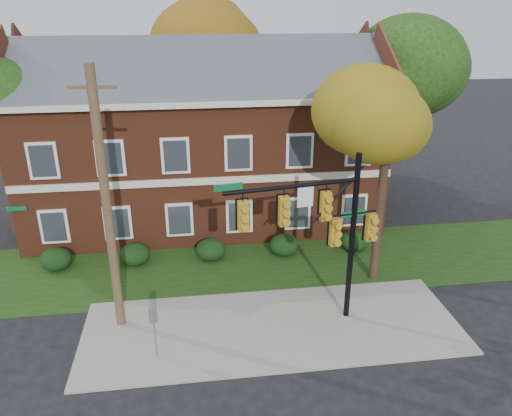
{
  "coord_description": "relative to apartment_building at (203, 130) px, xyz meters",
  "views": [
    {
      "loc": [
        -2.71,
        -14.28,
        11.35
      ],
      "look_at": [
        -0.35,
        3.0,
        4.08
      ],
      "focal_mm": 35.0,
      "sensor_mm": 36.0,
      "label": 1
    }
  ],
  "objects": [
    {
      "name": "sidewalk",
      "position": [
        2.0,
        -10.95,
        -4.95
      ],
      "size": [
        14.0,
        5.0,
        0.08
      ],
      "primitive_type": "cube",
      "color": "gray",
      "rests_on": "ground"
    },
    {
      "name": "hedge_far_right",
      "position": [
        7.0,
        -5.25,
        -4.46
      ],
      "size": [
        1.4,
        1.26,
        1.05
      ],
      "primitive_type": "ellipsoid",
      "color": "black",
      "rests_on": "ground"
    },
    {
      "name": "tree_near_right",
      "position": [
        7.22,
        -8.09,
        1.68
      ],
      "size": [
        4.5,
        4.25,
        8.58
      ],
      "color": "black",
      "rests_on": "ground"
    },
    {
      "name": "sign_post",
      "position": [
        -2.21,
        -12.08,
        -3.62
      ],
      "size": [
        0.29,
        0.11,
        2.02
      ],
      "rotation": [
        0.0,
        0.0,
        0.24
      ],
      "color": "slate",
      "rests_on": "ground"
    },
    {
      "name": "utility_pole",
      "position": [
        -3.64,
        -9.95,
        -0.11
      ],
      "size": [
        1.5,
        0.35,
        9.61
      ],
      "rotation": [
        0.0,
        0.0,
        -0.11
      ],
      "color": "#4F3824",
      "rests_on": "ground"
    },
    {
      "name": "tree_right_rear",
      "position": [
        11.31,
        0.86,
        3.13
      ],
      "size": [
        6.3,
        5.95,
        10.62
      ],
      "color": "black",
      "rests_on": "ground"
    },
    {
      "name": "hedge_left",
      "position": [
        -3.5,
        -5.25,
        -4.46
      ],
      "size": [
        1.4,
        1.26,
        1.05
      ],
      "primitive_type": "ellipsoid",
      "color": "black",
      "rests_on": "ground"
    },
    {
      "name": "traffic_signal",
      "position": [
        3.74,
        -10.88,
        -0.87
      ],
      "size": [
        5.88,
        1.12,
        6.63
      ],
      "rotation": [
        0.0,
        0.0,
        0.16
      ],
      "color": "gray",
      "rests_on": "ground"
    },
    {
      "name": "hedge_right",
      "position": [
        3.5,
        -5.25,
        -4.46
      ],
      "size": [
        1.4,
        1.26,
        1.05
      ],
      "primitive_type": "ellipsoid",
      "color": "black",
      "rests_on": "ground"
    },
    {
      "name": "grass_strip",
      "position": [
        2.0,
        -5.95,
        -4.97
      ],
      "size": [
        30.0,
        6.0,
        0.04
      ],
      "primitive_type": "cube",
      "color": "#193811",
      "rests_on": "ground"
    },
    {
      "name": "hedge_far_left",
      "position": [
        -7.0,
        -5.25,
        -4.46
      ],
      "size": [
        1.4,
        1.26,
        1.05
      ],
      "primitive_type": "ellipsoid",
      "color": "black",
      "rests_on": "ground"
    },
    {
      "name": "hedge_center",
      "position": [
        0.0,
        -5.25,
        -4.46
      ],
      "size": [
        1.4,
        1.26,
        1.05
      ],
      "primitive_type": "ellipsoid",
      "color": "black",
      "rests_on": "ground"
    },
    {
      "name": "apartment_building",
      "position": [
        0.0,
        0.0,
        0.0
      ],
      "size": [
        18.8,
        8.8,
        9.74
      ],
      "color": "brown",
      "rests_on": "ground"
    },
    {
      "name": "tree_far_rear",
      "position": [
        1.34,
        7.84,
        3.86
      ],
      "size": [
        6.84,
        6.46,
        11.52
      ],
      "color": "black",
      "rests_on": "ground"
    },
    {
      "name": "ground",
      "position": [
        2.0,
        -11.95,
        -4.99
      ],
      "size": [
        120.0,
        120.0,
        0.0
      ],
      "primitive_type": "plane",
      "color": "black",
      "rests_on": "ground"
    }
  ]
}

